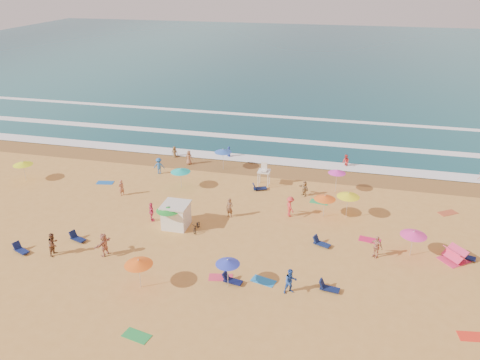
# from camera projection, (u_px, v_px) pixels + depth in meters

# --- Properties ---
(ground) EXTENTS (220.00, 220.00, 0.00)m
(ground) POSITION_uv_depth(u_px,v_px,m) (220.00, 224.00, 40.23)
(ground) COLOR gold
(ground) RESTS_ON ground
(ocean) EXTENTS (220.00, 140.00, 0.18)m
(ocean) POSITION_uv_depth(u_px,v_px,m) (312.00, 57.00, 114.53)
(ocean) COLOR #0C4756
(ocean) RESTS_ON ground
(wet_sand) EXTENTS (220.00, 220.00, 0.00)m
(wet_sand) POSITION_uv_depth(u_px,v_px,m) (251.00, 168.00, 51.28)
(wet_sand) COLOR olive
(wet_sand) RESTS_ON ground
(surf_foam) EXTENTS (200.00, 18.70, 0.05)m
(surf_foam) POSITION_uv_depth(u_px,v_px,m) (265.00, 141.00, 59.04)
(surf_foam) COLOR white
(surf_foam) RESTS_ON ground
(cabana) EXTENTS (2.00, 2.00, 2.00)m
(cabana) POSITION_uv_depth(u_px,v_px,m) (176.00, 216.00, 39.41)
(cabana) COLOR white
(cabana) RESTS_ON ground
(cabana_roof) EXTENTS (2.20, 2.20, 0.12)m
(cabana_roof) POSITION_uv_depth(u_px,v_px,m) (175.00, 205.00, 38.97)
(cabana_roof) COLOR silver
(cabana_roof) RESTS_ON cabana
(bicycle) EXTENTS (0.57, 1.57, 0.82)m
(bicycle) POSITION_uv_depth(u_px,v_px,m) (197.00, 226.00, 38.99)
(bicycle) COLOR black
(bicycle) RESTS_ON ground
(lifeguard_stand) EXTENTS (1.20, 1.20, 2.10)m
(lifeguard_stand) POSITION_uv_depth(u_px,v_px,m) (264.00, 176.00, 46.83)
(lifeguard_stand) COLOR white
(lifeguard_stand) RESTS_ON ground
(beach_umbrellas) EXTENTS (62.06, 27.55, 0.75)m
(beach_umbrellas) POSITION_uv_depth(u_px,v_px,m) (227.00, 204.00, 39.03)
(beach_umbrellas) COLOR blue
(beach_umbrellas) RESTS_ON ground
(loungers) EXTENTS (48.16, 16.23, 0.34)m
(loungers) POSITION_uv_depth(u_px,v_px,m) (292.00, 244.00, 36.98)
(loungers) COLOR #0E1948
(loungers) RESTS_ON ground
(towels) EXTENTS (40.97, 22.12, 0.03)m
(towels) POSITION_uv_depth(u_px,v_px,m) (243.00, 242.00, 37.46)
(towels) COLOR #DD1B51
(towels) RESTS_ON ground
(beachgoers) EXTENTS (47.48, 24.21, 2.13)m
(beachgoers) POSITION_uv_depth(u_px,v_px,m) (224.00, 202.00, 42.19)
(beachgoers) COLOR #DB3665
(beachgoers) RESTS_ON ground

